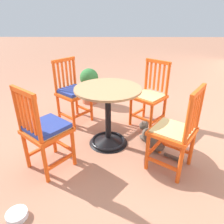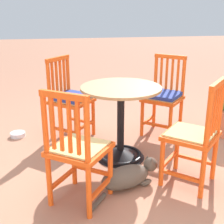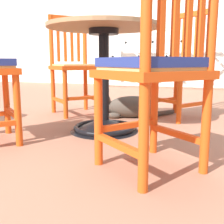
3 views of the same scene
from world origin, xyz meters
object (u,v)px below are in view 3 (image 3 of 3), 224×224
orange_chair_at_corner (181,68)px  orange_chair_tucked_in (154,71)px  tabby_cat (128,107)px  cafe_table (104,91)px  orange_chair_facing_out (75,67)px

orange_chair_at_corner → orange_chair_tucked_in: bearing=-90.1°
orange_chair_tucked_in → tabby_cat: size_ratio=1.41×
cafe_table → orange_chair_tucked_in: orange_chair_tucked_in is taller
orange_chair_tucked_in → orange_chair_facing_out: size_ratio=1.00×
orange_chair_tucked_in → orange_chair_at_corner: 1.28m
orange_chair_tucked_in → orange_chair_at_corner: size_ratio=1.00×
cafe_table → orange_chair_at_corner: (0.46, 0.67, 0.15)m
orange_chair_tucked_in → orange_chair_facing_out: 1.51m
orange_chair_facing_out → orange_chair_at_corner: bearing=6.2°
tabby_cat → orange_chair_at_corner: bearing=17.7°
cafe_table → orange_chair_facing_out: (-0.50, 0.57, 0.15)m
orange_chair_at_corner → tabby_cat: 0.56m
cafe_table → orange_chair_at_corner: orange_chair_at_corner is taller
orange_chair_tucked_in → orange_chair_at_corner: bearing=89.9°
orange_chair_at_corner → orange_chair_facing_out: bearing=-173.8°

